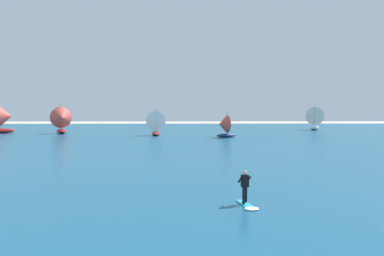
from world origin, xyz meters
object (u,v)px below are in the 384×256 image
Objects in this scene: sailboat_far_left at (4,119)px; sailboat_near_shore at (315,118)px; sailboat_mid_left at (224,126)px; sailboat_anchored_offshore at (156,123)px; sailboat_center_horizon at (62,120)px; kitesurfer at (246,193)px.

sailboat_near_shore is at bearing 9.10° from sailboat_far_left.
sailboat_near_shore is at bearing 42.27° from sailboat_mid_left.
sailboat_anchored_offshore reaches higher than sailboat_mid_left.
sailboat_far_left is 27.45m from sailboat_anchored_offshore.
sailboat_center_horizon is at bearing 163.08° from sailboat_mid_left.
sailboat_near_shore reaches higher than sailboat_mid_left.
kitesurfer is at bearing -53.88° from sailboat_far_left.
sailboat_near_shore is (58.33, 9.34, -0.18)m from sailboat_far_left.
sailboat_mid_left is (27.32, -8.31, -0.64)m from sailboat_center_horizon.
sailboat_mid_left is at bearing -23.38° from sailboat_anchored_offshore.
sailboat_near_shore reaches higher than sailboat_anchored_offshore.
sailboat_near_shore is 1.16× the size of sailboat_anchored_offshore.
sailboat_far_left is at bearing -170.90° from sailboat_near_shore.
sailboat_mid_left is (-20.63, -18.75, -0.63)m from sailboat_near_shore.
sailboat_center_horizon is (-24.51, 46.72, 1.78)m from kitesurfer.
sailboat_center_horizon is 49.08m from sailboat_near_shore.
sailboat_far_left is at bearing 126.12° from kitesurfer.
kitesurfer is 0.45× the size of sailboat_anchored_offshore.
sailboat_near_shore is 27.89m from sailboat_mid_left.
sailboat_center_horizon reaches higher than sailboat_near_shore.
sailboat_near_shore reaches higher than kitesurfer.
sailboat_anchored_offshore is 11.63m from sailboat_mid_left.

